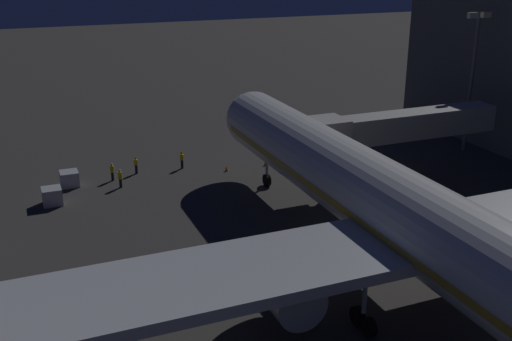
{
  "coord_description": "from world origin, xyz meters",
  "views": [
    {
      "loc": [
        22.23,
        36.76,
        21.66
      ],
      "look_at": [
        3.0,
        -9.88,
        3.5
      ],
      "focal_mm": 42.97,
      "sensor_mm": 36.0,
      "label": 1
    }
  ],
  "objects_px": {
    "ground_crew_under_port_wing": "(136,164)",
    "baggage_container_mid_row": "(69,179)",
    "baggage_container_near_belt": "(52,196)",
    "ground_crew_by_belt_loader": "(182,159)",
    "traffic_cone_nose_starboard": "(227,169)",
    "traffic_cone_nose_port": "(265,163)",
    "jet_bridge": "(390,127)",
    "ground_crew_marshaller_fwd": "(120,177)",
    "apron_floodlight_mast": "(473,71)",
    "airliner_at_gate": "(426,231)",
    "ground_crew_near_nose_gear": "(112,171)"
  },
  "relations": [
    {
      "from": "apron_floodlight_mast",
      "to": "ground_crew_under_port_wing",
      "type": "xyz_separation_m",
      "value": [
        36.53,
        -6.47,
        -8.13
      ]
    },
    {
      "from": "airliner_at_gate",
      "to": "jet_bridge",
      "type": "distance_m",
      "value": 22.61
    },
    {
      "from": "apron_floodlight_mast",
      "to": "baggage_container_mid_row",
      "type": "xyz_separation_m",
      "value": [
        43.28,
        -5.49,
        -8.39
      ]
    },
    {
      "from": "baggage_container_near_belt",
      "to": "traffic_cone_nose_port",
      "type": "xyz_separation_m",
      "value": [
        -21.96,
        -2.32,
        -0.5
      ]
    },
    {
      "from": "jet_bridge",
      "to": "baggage_container_mid_row",
      "type": "distance_m",
      "value": 31.35
    },
    {
      "from": "apron_floodlight_mast",
      "to": "jet_bridge",
      "type": "bearing_deg",
      "value": 22.83
    },
    {
      "from": "jet_bridge",
      "to": "traffic_cone_nose_starboard",
      "type": "height_order",
      "value": "jet_bridge"
    },
    {
      "from": "jet_bridge",
      "to": "traffic_cone_nose_starboard",
      "type": "xyz_separation_m",
      "value": [
        13.07,
        -9.78,
        -5.6
      ]
    },
    {
      "from": "ground_crew_marshaller_fwd",
      "to": "traffic_cone_nose_port",
      "type": "distance_m",
      "value": 15.5
    },
    {
      "from": "baggage_container_mid_row",
      "to": "traffic_cone_nose_starboard",
      "type": "xyz_separation_m",
      "value": [
        -15.58,
        1.87,
        -0.46
      ]
    },
    {
      "from": "airliner_at_gate",
      "to": "ground_crew_near_nose_gear",
      "type": "relative_size",
      "value": 33.14
    },
    {
      "from": "ground_crew_by_belt_loader",
      "to": "baggage_container_mid_row",
      "type": "bearing_deg",
      "value": 3.51
    },
    {
      "from": "baggage_container_mid_row",
      "to": "ground_crew_under_port_wing",
      "type": "distance_m",
      "value": 6.82
    },
    {
      "from": "ground_crew_near_nose_gear",
      "to": "ground_crew_marshaller_fwd",
      "type": "bearing_deg",
      "value": 99.96
    },
    {
      "from": "baggage_container_near_belt",
      "to": "airliner_at_gate",
      "type": "bearing_deg",
      "value": 125.91
    },
    {
      "from": "ground_crew_marshaller_fwd",
      "to": "ground_crew_near_nose_gear",
      "type": "bearing_deg",
      "value": -80.04
    },
    {
      "from": "traffic_cone_nose_starboard",
      "to": "ground_crew_near_nose_gear",
      "type": "bearing_deg",
      "value": -8.5
    },
    {
      "from": "ground_crew_by_belt_loader",
      "to": "ground_crew_under_port_wing",
      "type": "distance_m",
      "value": 4.79
    },
    {
      "from": "apron_floodlight_mast",
      "to": "baggage_container_mid_row",
      "type": "relative_size",
      "value": 8.7
    },
    {
      "from": "traffic_cone_nose_port",
      "to": "jet_bridge",
      "type": "bearing_deg",
      "value": 131.57
    },
    {
      "from": "baggage_container_near_belt",
      "to": "traffic_cone_nose_starboard",
      "type": "distance_m",
      "value": 17.72
    },
    {
      "from": "ground_crew_near_nose_gear",
      "to": "ground_crew_marshaller_fwd",
      "type": "relative_size",
      "value": 0.99
    },
    {
      "from": "baggage_container_mid_row",
      "to": "ground_crew_under_port_wing",
      "type": "bearing_deg",
      "value": -171.72
    },
    {
      "from": "baggage_container_mid_row",
      "to": "ground_crew_marshaller_fwd",
      "type": "relative_size",
      "value": 0.95
    },
    {
      "from": "ground_crew_near_nose_gear",
      "to": "airliner_at_gate",
      "type": "bearing_deg",
      "value": 113.57
    },
    {
      "from": "baggage_container_near_belt",
      "to": "ground_crew_by_belt_loader",
      "type": "xyz_separation_m",
      "value": [
        -13.52,
        -4.9,
        0.24
      ]
    },
    {
      "from": "baggage_container_mid_row",
      "to": "ground_crew_by_belt_loader",
      "type": "xyz_separation_m",
      "value": [
        -11.54,
        -0.71,
        0.28
      ]
    },
    {
      "from": "apron_floodlight_mast",
      "to": "traffic_cone_nose_port",
      "type": "bearing_deg",
      "value": -8.83
    },
    {
      "from": "airliner_at_gate",
      "to": "ground_crew_near_nose_gear",
      "type": "height_order",
      "value": "airliner_at_gate"
    },
    {
      "from": "ground_crew_under_port_wing",
      "to": "baggage_container_mid_row",
      "type": "bearing_deg",
      "value": 8.28
    },
    {
      "from": "ground_crew_marshaller_fwd",
      "to": "traffic_cone_nose_port",
      "type": "xyz_separation_m",
      "value": [
        -15.47,
        -0.49,
        -0.76
      ]
    },
    {
      "from": "ground_crew_by_belt_loader",
      "to": "traffic_cone_nose_port",
      "type": "bearing_deg",
      "value": 163.01
    },
    {
      "from": "baggage_container_near_belt",
      "to": "ground_crew_by_belt_loader",
      "type": "distance_m",
      "value": 14.38
    },
    {
      "from": "ground_crew_marshaller_fwd",
      "to": "ground_crew_under_port_wing",
      "type": "relative_size",
      "value": 1.05
    },
    {
      "from": "baggage_container_near_belt",
      "to": "ground_crew_under_port_wing",
      "type": "relative_size",
      "value": 0.96
    },
    {
      "from": "traffic_cone_nose_port",
      "to": "traffic_cone_nose_starboard",
      "type": "relative_size",
      "value": 1.0
    },
    {
      "from": "ground_crew_by_belt_loader",
      "to": "ground_crew_marshaller_fwd",
      "type": "xyz_separation_m",
      "value": [
        7.03,
        3.07,
        0.02
      ]
    },
    {
      "from": "airliner_at_gate",
      "to": "ground_crew_by_belt_loader",
      "type": "height_order",
      "value": "airliner_at_gate"
    },
    {
      "from": "jet_bridge",
      "to": "traffic_cone_nose_starboard",
      "type": "bearing_deg",
      "value": -36.8
    },
    {
      "from": "jet_bridge",
      "to": "ground_crew_under_port_wing",
      "type": "bearing_deg",
      "value": -29.97
    },
    {
      "from": "ground_crew_by_belt_loader",
      "to": "ground_crew_under_port_wing",
      "type": "relative_size",
      "value": 1.03
    },
    {
      "from": "baggage_container_mid_row",
      "to": "traffic_cone_nose_starboard",
      "type": "height_order",
      "value": "baggage_container_mid_row"
    },
    {
      "from": "ground_crew_under_port_wing",
      "to": "ground_crew_near_nose_gear",
      "type": "bearing_deg",
      "value": 23.46
    },
    {
      "from": "jet_bridge",
      "to": "apron_floodlight_mast",
      "type": "relative_size",
      "value": 1.29
    },
    {
      "from": "baggage_container_near_belt",
      "to": "ground_crew_near_nose_gear",
      "type": "xyz_separation_m",
      "value": [
        -6.1,
        -4.03,
        0.25
      ]
    },
    {
      "from": "baggage_container_near_belt",
      "to": "ground_crew_by_belt_loader",
      "type": "bearing_deg",
      "value": -160.09
    },
    {
      "from": "traffic_cone_nose_port",
      "to": "traffic_cone_nose_starboard",
      "type": "xyz_separation_m",
      "value": [
        4.4,
        0.0,
        0.0
      ]
    },
    {
      "from": "ground_crew_near_nose_gear",
      "to": "traffic_cone_nose_starboard",
      "type": "distance_m",
      "value": 11.61
    },
    {
      "from": "baggage_container_mid_row",
      "to": "traffic_cone_nose_starboard",
      "type": "distance_m",
      "value": 15.7
    },
    {
      "from": "jet_bridge",
      "to": "ground_crew_under_port_wing",
      "type": "relative_size",
      "value": 11.14
    }
  ]
}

